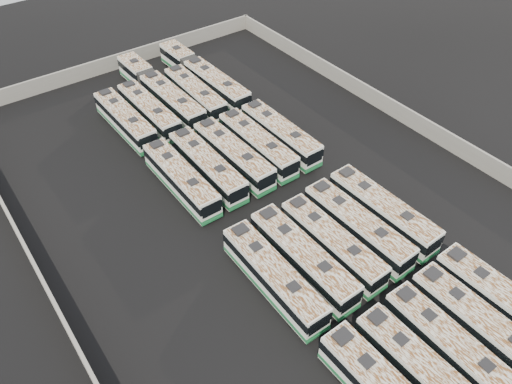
% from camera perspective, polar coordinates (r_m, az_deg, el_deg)
% --- Properties ---
extents(ground, '(140.00, 140.00, 0.00)m').
position_cam_1_polar(ground, '(51.04, 2.12, -1.81)').
color(ground, black).
rests_on(ground, ground).
extents(perimeter_wall, '(45.20, 73.20, 2.20)m').
position_cam_1_polar(perimeter_wall, '(50.28, 2.16, -0.91)').
color(perimeter_wall, slate).
rests_on(perimeter_wall, ground).
extents(bus_front_left, '(2.74, 11.74, 3.29)m').
position_cam_1_polar(bus_front_left, '(40.09, 18.73, -19.18)').
color(bus_front_left, white).
rests_on(bus_front_left, ground).
extents(bus_front_center, '(2.56, 11.68, 3.29)m').
position_cam_1_polar(bus_front_center, '(41.85, 21.48, -16.38)').
color(bus_front_center, white).
rests_on(bus_front_center, ground).
extents(bus_front_right, '(2.63, 11.92, 3.35)m').
position_cam_1_polar(bus_front_right, '(43.77, 24.23, -13.86)').
color(bus_front_right, white).
rests_on(bus_front_right, ground).
extents(bus_front_far_right, '(2.84, 12.23, 3.43)m').
position_cam_1_polar(bus_front_far_right, '(45.84, 26.57, -11.47)').
color(bus_front_far_right, white).
rests_on(bus_front_far_right, ground).
extents(bus_midfront_far_left, '(2.74, 12.00, 3.37)m').
position_cam_1_polar(bus_midfront_far_left, '(42.95, 2.03, -9.66)').
color(bus_midfront_far_left, white).
rests_on(bus_midfront_far_left, ground).
extents(bus_midfront_left, '(2.58, 12.12, 3.42)m').
position_cam_1_polar(bus_midfront_left, '(44.37, 5.38, -7.54)').
color(bus_midfront_left, white).
rests_on(bus_midfront_left, ground).
extents(bus_midfront_center, '(2.60, 11.68, 3.28)m').
position_cam_1_polar(bus_midfront_center, '(45.91, 8.68, -5.84)').
color(bus_midfront_center, white).
rests_on(bus_midfront_center, ground).
extents(bus_midfront_right, '(2.83, 12.10, 3.39)m').
position_cam_1_polar(bus_midfront_right, '(47.68, 11.50, -3.92)').
color(bus_midfront_right, white).
rests_on(bus_midfront_right, ground).
extents(bus_midfront_far_right, '(2.84, 12.20, 3.42)m').
position_cam_1_polar(bus_midfront_far_right, '(49.69, 14.26, -2.14)').
color(bus_midfront_far_right, white).
rests_on(bus_midfront_far_right, ground).
extents(bus_midback_far_left, '(2.53, 11.87, 3.34)m').
position_cam_1_polar(bus_midback_far_left, '(52.26, -8.56, 1.46)').
color(bus_midback_far_left, white).
rests_on(bus_midback_far_left, ground).
extents(bus_midback_left, '(2.62, 12.00, 3.38)m').
position_cam_1_polar(bus_midback_left, '(53.50, -5.58, 2.94)').
color(bus_midback_left, white).
rests_on(bus_midback_left, ground).
extents(bus_midback_center, '(2.77, 12.09, 3.39)m').
position_cam_1_polar(bus_midback_center, '(54.78, -2.60, 4.22)').
color(bus_midback_center, white).
rests_on(bus_midback_center, ground).
extents(bus_midback_right, '(2.54, 11.91, 3.36)m').
position_cam_1_polar(bus_midback_right, '(56.29, 0.17, 5.45)').
color(bus_midback_right, white).
rests_on(bus_midback_right, ground).
extents(bus_midback_far_right, '(2.61, 11.92, 3.35)m').
position_cam_1_polar(bus_midback_far_right, '(57.94, 2.80, 6.61)').
color(bus_midback_far_right, white).
rests_on(bus_midback_far_right, ground).
extents(bus_back_far_left, '(2.68, 11.77, 3.31)m').
position_cam_1_polar(bus_back_far_left, '(62.27, -14.72, 7.95)').
color(bus_back_far_left, white).
rests_on(bus_back_far_left, ground).
extents(bus_back_left, '(2.63, 11.84, 3.33)m').
position_cam_1_polar(bus_back_left, '(63.21, -12.12, 9.01)').
color(bus_back_left, white).
rests_on(bus_back_left, ground).
extents(bus_back_center, '(2.87, 18.81, 3.41)m').
position_cam_1_polar(bus_back_center, '(66.97, -10.93, 11.29)').
color(bus_back_center, white).
rests_on(bus_back_center, ground).
extents(bus_back_right, '(2.75, 11.84, 3.32)m').
position_cam_1_polar(bus_back_right, '(65.67, -6.97, 11.05)').
color(bus_back_right, white).
rests_on(bus_back_right, ground).
extents(bus_back_far_right, '(2.93, 18.73, 3.39)m').
position_cam_1_polar(bus_back_far_right, '(69.58, -6.07, 13.09)').
color(bus_back_far_right, white).
rests_on(bus_back_far_right, ground).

